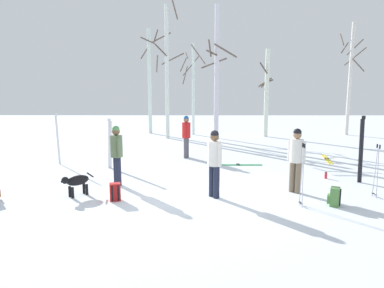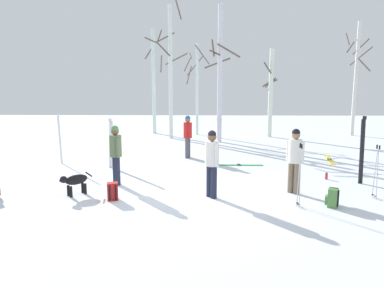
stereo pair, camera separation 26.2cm
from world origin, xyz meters
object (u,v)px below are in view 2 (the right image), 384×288
object	(u,v)px
person_3	(295,157)
birch_tree_1	(170,70)
birch_tree_4	(271,92)
ski_poles_1	(300,174)
backpack_1	(113,191)
water_bottle_0	(326,176)
person_1	(212,159)
backpack_2	(332,198)
ski_pair_planted_1	(60,139)
ski_pair_planted_2	(362,150)
ski_pair_lying_0	(238,165)
dog	(75,181)
birch_tree_2	(197,86)
birch_tree_0	(154,80)
birch_tree_3	(220,73)
ski_pair_lying_1	(329,160)
person_2	(116,151)
ski_poles_0	(376,170)
person_0	(188,134)
ski_pair_planted_0	(111,143)
birch_tree_5	(356,77)

from	to	relation	value
person_3	birch_tree_1	bearing A→B (deg)	111.43
birch_tree_4	ski_poles_1	bearing A→B (deg)	-98.47
backpack_1	water_bottle_0	xyz separation A→B (m)	(6.04, 2.12, -0.12)
person_1	backpack_2	distance (m)	2.96
ski_pair_planted_1	ski_poles_1	distance (m)	8.82
person_1	ski_pair_planted_2	size ratio (longest dim) A/B	0.87
person_1	ski_pair_lying_0	xyz separation A→B (m)	(1.08, 3.75, -0.97)
dog	birch_tree_2	size ratio (longest dim) A/B	0.12
ski_pair_planted_1	water_bottle_0	xyz separation A→B (m)	(9.09, -2.11, -0.83)
birch_tree_0	birch_tree_3	world-z (taller)	birch_tree_3
ski_pair_lying_1	birch_tree_2	xyz separation A→B (m)	(-5.33, 7.86, 3.00)
ski_pair_lying_0	birch_tree_2	size ratio (longest dim) A/B	0.33
person_2	dog	size ratio (longest dim) A/B	2.53
birch_tree_0	birch_tree_1	size ratio (longest dim) A/B	0.85
ski_pair_lying_0	water_bottle_0	xyz separation A→B (m)	(2.50, -1.91, 0.09)
birch_tree_4	birch_tree_2	bearing A→B (deg)	167.78
ski_pair_lying_1	ski_pair_planted_1	bearing A→B (deg)	-175.22
ski_pair_planted_2	birch_tree_1	xyz separation A→B (m)	(-6.37, 9.62, 2.92)
person_1	birch_tree_3	world-z (taller)	birch_tree_3
ski_pair_planted_2	backpack_1	distance (m)	7.08
birch_tree_3	ski_poles_0	bearing A→B (deg)	-70.60
ski_pair_lying_0	ski_poles_1	distance (m)	4.58
person_3	birch_tree_3	bearing A→B (deg)	99.00
backpack_1	birch_tree_2	xyz separation A→B (m)	(1.94, 12.96, 2.79)
dog	person_0	bearing A→B (deg)	61.75
ski_pair_lying_1	water_bottle_0	xyz separation A→B (m)	(-1.23, -2.98, 0.09)
ski_pair_lying_0	ski_poles_1	bearing A→B (deg)	-78.27
ski_pair_lying_1	backpack_2	xyz separation A→B (m)	(-2.03, -5.49, 0.20)
dog	ski_pair_planted_0	world-z (taller)	ski_pair_planted_0
ski_pair_planted_1	birch_tree_5	size ratio (longest dim) A/B	0.28
dog	backpack_2	distance (m)	6.35
water_bottle_0	ski_pair_lying_1	bearing A→B (deg)	67.55
person_0	water_bottle_0	bearing A→B (deg)	-37.04
backpack_2	person_2	bearing A→B (deg)	161.83
birch_tree_2	birch_tree_5	world-z (taller)	birch_tree_5
ski_pair_planted_2	water_bottle_0	size ratio (longest dim) A/B	9.51
ski_poles_0	birch_tree_2	bearing A→B (deg)	110.00
ski_pair_planted_0	ski_poles_1	size ratio (longest dim) A/B	1.17
person_0	ski_pair_lying_1	distance (m)	5.70
backpack_2	birch_tree_5	bearing A→B (deg)	64.44
ski_pair_planted_1	birch_tree_1	world-z (taller)	birch_tree_1
person_2	birch_tree_3	world-z (taller)	birch_tree_3
ski_pair_lying_0	ski_poles_1	xyz separation A→B (m)	(0.92, -4.42, 0.78)
ski_pair_planted_1	ski_pair_lying_0	bearing A→B (deg)	-1.79
person_1	ski_pair_planted_2	world-z (taller)	ski_pair_planted_2
dog	ski_poles_0	xyz separation A→B (m)	(7.62, -0.06, 0.34)
birch_tree_0	birch_tree_2	world-z (taller)	birch_tree_0
ski_pair_lying_0	backpack_2	distance (m)	4.74
person_1	dog	size ratio (longest dim) A/B	2.53
backpack_2	dog	bearing A→B (deg)	173.36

